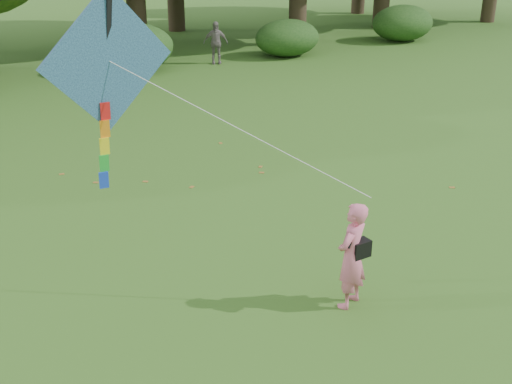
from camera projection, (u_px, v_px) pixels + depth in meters
ground at (388, 315)px, 9.47m from camera, size 100.00×100.00×0.00m
man_kite_flyer at (352, 256)px, 9.43m from camera, size 0.72×0.61×1.67m
bystander_right at (216, 43)px, 26.15m from camera, size 1.08×0.79×1.70m
crossbody_bag at (360, 248)px, 9.42m from camera, size 0.43×0.20×0.69m
flying_kite at (109, 65)px, 8.97m from camera, size 3.93×2.64×2.94m
shrub_band at (33, 61)px, 22.62m from camera, size 39.15×3.22×1.88m
fallen_leaves at (212, 211)px, 12.89m from camera, size 9.04×11.87×0.01m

